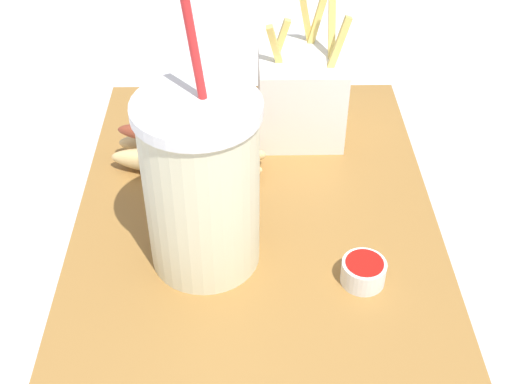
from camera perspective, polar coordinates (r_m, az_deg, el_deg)
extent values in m
cube|color=silver|center=(0.67, 0.00, -3.93)|extent=(2.40, 2.40, 0.02)
cube|color=olive|center=(0.66, 0.00, -2.67)|extent=(0.49, 0.35, 0.02)
cylinder|color=beige|center=(0.56, -4.64, 0.11)|extent=(0.10, 0.10, 0.15)
cylinder|color=white|center=(0.51, -5.11, 7.11)|extent=(0.10, 0.10, 0.01)
cylinder|color=red|center=(0.49, -5.43, 12.63)|extent=(0.01, 0.02, 0.11)
cube|color=white|center=(0.75, 3.81, 8.36)|extent=(0.10, 0.09, 0.09)
cube|color=#E5C660|center=(0.74, 4.30, 14.56)|extent=(0.02, 0.02, 0.07)
cube|color=#E5C660|center=(0.70, 1.77, 11.82)|extent=(0.02, 0.02, 0.07)
cube|color=#E5C660|center=(0.70, 6.77, 11.60)|extent=(0.02, 0.03, 0.08)
cube|color=#E5C660|center=(0.72, 6.49, 13.06)|extent=(0.03, 0.01, 0.07)
cube|color=#E5C660|center=(0.74, 5.31, 14.59)|extent=(0.01, 0.03, 0.09)
cube|color=#E5C660|center=(0.72, 1.96, 12.39)|extent=(0.01, 0.02, 0.06)
ellipsoid|color=#DBB775|center=(0.71, -5.53, 3.69)|extent=(0.05, 0.16, 0.03)
ellipsoid|color=#DBB775|center=(0.69, -6.00, 2.43)|extent=(0.05, 0.16, 0.03)
ellipsoid|color=brown|center=(0.69, -5.90, 4.84)|extent=(0.05, 0.15, 0.02)
ellipsoid|color=red|center=(0.68, -5.98, 5.73)|extent=(0.03, 0.11, 0.01)
cylinder|color=white|center=(0.79, -8.00, 6.65)|extent=(0.04, 0.04, 0.02)
cylinder|color=#B2140F|center=(0.78, -8.05, 7.08)|extent=(0.03, 0.03, 0.01)
cylinder|color=white|center=(0.59, 9.16, -6.77)|extent=(0.04, 0.04, 0.02)
cylinder|color=#B2140F|center=(0.58, 9.25, -6.17)|extent=(0.03, 0.03, 0.01)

